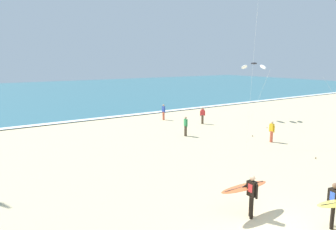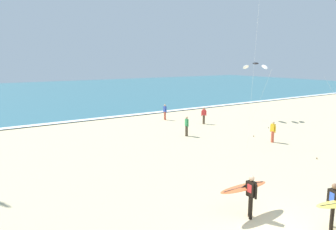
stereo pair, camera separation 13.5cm
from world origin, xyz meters
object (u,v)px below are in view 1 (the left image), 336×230
kite_arc_charcoal_far (254,66)px  bystander_red_top (203,115)px  surfer_lead (248,190)px  bystander_green_top (186,126)px  bystander_blue_top (164,112)px  bystander_yellow_top (272,131)px

kite_arc_charcoal_far → bystander_red_top: (-5.93, 0.76, -4.58)m
surfer_lead → bystander_green_top: 13.01m
surfer_lead → bystander_blue_top: bearing=66.4°
surfer_lead → kite_arc_charcoal_far: kite_arc_charcoal_far is taller
surfer_lead → kite_arc_charcoal_far: size_ratio=0.43×
surfer_lead → bystander_red_top: size_ratio=1.56×
bystander_blue_top → bystander_yellow_top: bearing=-80.8°
bystander_red_top → bystander_yellow_top: 7.96m
surfer_lead → bystander_green_top: surfer_lead is taller
kite_arc_charcoal_far → bystander_yellow_top: bearing=-129.9°
bystander_green_top → kite_arc_charcoal_far: bearing=12.2°
bystander_red_top → kite_arc_charcoal_far: bearing=-7.3°
bystander_blue_top → bystander_green_top: (-2.24, -6.66, 0.00)m
surfer_lead → bystander_red_top: bearing=55.6°
bystander_green_top → bystander_yellow_top: bearing=-50.4°
bystander_green_top → bystander_yellow_top: size_ratio=1.00×
bystander_red_top → surfer_lead: bearing=-124.4°
kite_arc_charcoal_far → bystander_yellow_top: 10.44m
kite_arc_charcoal_far → bystander_red_top: bearing=172.7°
bystander_yellow_top → bystander_blue_top: bearing=99.2°
kite_arc_charcoal_far → bystander_green_top: size_ratio=3.61×
bystander_blue_top → bystander_green_top: size_ratio=1.00×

